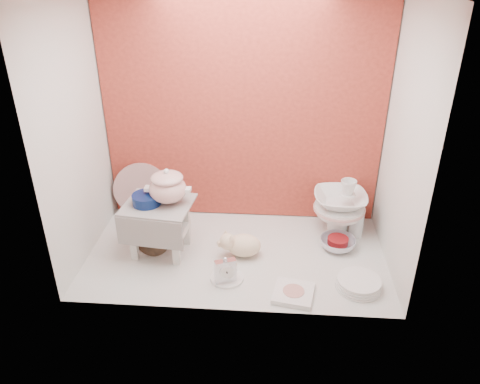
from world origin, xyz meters
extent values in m
plane|color=silver|center=(0.00, 0.00, 0.00)|extent=(1.80, 1.80, 0.00)
cube|color=#BA3E2E|center=(0.00, 0.50, 0.75)|extent=(1.80, 0.06, 1.50)
cube|color=silver|center=(-0.90, 0.00, 0.75)|extent=(0.06, 1.00, 1.50)
cube|color=silver|center=(0.90, 0.00, 0.75)|extent=(0.06, 1.00, 1.50)
cylinder|color=#0A1B4D|center=(-0.53, 0.00, 0.36)|extent=(0.22, 0.22, 0.06)
imported|color=white|center=(-0.58, 0.37, 0.11)|extent=(0.27, 0.27, 0.22)
cube|color=silver|center=(-0.04, -0.28, 0.09)|extent=(0.12, 0.08, 0.17)
ellipsoid|color=beige|center=(0.05, -0.01, 0.08)|extent=(0.29, 0.23, 0.16)
cylinder|color=white|center=(-0.03, -0.25, 0.01)|extent=(0.19, 0.19, 0.01)
imported|color=white|center=(-0.03, -0.25, 0.06)|extent=(0.15, 0.15, 0.09)
cube|color=white|center=(0.34, -0.36, 0.01)|extent=(0.24, 0.24, 0.03)
cylinder|color=white|center=(0.70, -0.27, 0.03)|extent=(0.28, 0.28, 0.06)
imported|color=silver|center=(0.62, 0.11, 0.03)|extent=(0.25, 0.25, 0.07)
cylinder|color=silver|center=(0.75, 0.27, 0.09)|extent=(0.11, 0.11, 0.18)
camera|label=1|loc=(0.20, -2.36, 1.68)|focal=35.21mm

